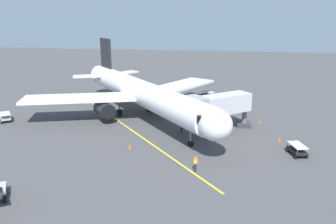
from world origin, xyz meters
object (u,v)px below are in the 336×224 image
Objects in this scene: jet_bridge at (214,106)px; safety_cone_nose_left at (279,140)px; ground_crew_loader at (193,119)px; safety_cone_wing_port at (260,121)px; ground_crew_marshaller at (195,164)px; baggage_cart_near_nose at (5,117)px; baggage_cart_starboard_side at (297,150)px; safety_cone_nose_right at (130,146)px; ground_crew_wing_walker at (182,125)px; safety_cone_wing_starboard at (221,128)px; baggage_cart_portside at (208,95)px; airplane at (141,93)px.

jet_bridge is 18.21× the size of safety_cone_nose_left.
safety_cone_wing_port is (-9.69, -2.49, -0.61)m from ground_crew_loader.
safety_cone_wing_port is at bearing -165.56° from ground_crew_loader.
ground_crew_marshaller is (1.30, 12.26, -2.88)m from jet_bridge.
baggage_cart_starboard_side is at bearing 171.68° from baggage_cart_near_nose.
safety_cone_nose_right is (19.52, 1.20, -0.38)m from baggage_cart_starboard_side.
ground_crew_marshaller is at bearing 65.62° from safety_cone_wing_port.
ground_crew_wing_walker is 1.00× the size of ground_crew_loader.
safety_cone_wing_starboard is at bearing -25.83° from safety_cone_nose_left.
ground_crew_marshaller is 12.41m from ground_crew_wing_walker.
ground_crew_marshaller and ground_crew_wing_walker have the same top height.
ground_crew_marshaller is 3.11× the size of safety_cone_wing_starboard.
safety_cone_nose_left is (-9.81, -10.30, -0.61)m from ground_crew_marshaller.
safety_cone_nose_left is 18.97m from safety_cone_nose_right.
baggage_cart_starboard_side is at bearing 138.52° from safety_cone_wing_starboard.
baggage_cart_portside is 5.26× the size of safety_cone_wing_port.
baggage_cart_near_nose is (19.96, 5.31, -3.35)m from airplane.
airplane is 61.38× the size of safety_cone_wing_starboard.
safety_cone_nose_right is at bearing 97.50° from airplane.
airplane is 19.74× the size of ground_crew_marshaller.
baggage_cart_near_nose is at bearing -0.29° from ground_crew_wing_walker.
airplane is at bearing -15.17° from ground_crew_loader.
ground_crew_marshaller and ground_crew_loader have the same top height.
jet_bridge is 18.21× the size of safety_cone_wing_port.
safety_cone_nose_left is at bearing 167.03° from jet_bridge.
ground_crew_loader is 12.28m from safety_cone_nose_right.
baggage_cart_starboard_side is (-9.83, 6.09, -3.11)m from jet_bridge.
airplane is at bearing -24.79° from jet_bridge.
airplane is 61.38× the size of safety_cone_nose_right.
baggage_cart_portside is 24.71m from safety_cone_nose_left.
baggage_cart_portside is (-2.55, -20.72, -0.23)m from ground_crew_wing_walker.
baggage_cart_starboard_side is (-11.13, -6.17, -0.23)m from ground_crew_marshaller.
airplane is 11.72× the size of baggage_cart_starboard_side.
ground_crew_marshaller is 0.59× the size of baggage_cart_starboard_side.
airplane is 19.74× the size of ground_crew_wing_walker.
safety_cone_wing_port is at bearing -74.97° from baggage_cart_starboard_side.
jet_bridge is at bearing 134.96° from ground_crew_loader.
ground_crew_marshaller reaches higher than safety_cone_nose_right.
safety_cone_nose_left is (-8.51, 1.96, -3.49)m from jet_bridge.
jet_bridge is at bearing -96.07° from ground_crew_marshaller.
jet_bridge is at bearing 155.21° from airplane.
baggage_cart_near_nose is at bearing 3.01° from safety_cone_wing_starboard.
ground_crew_wing_walker is (3.00, -12.05, 0.00)m from ground_crew_marshaller.
baggage_cart_near_nose is 1.01× the size of baggage_cart_starboard_side.
ground_crew_marshaller is at bearing 90.78° from baggage_cart_portside.
airplane is 20.93m from baggage_cart_near_nose.
jet_bridge reaches higher than ground_crew_wing_walker.
safety_cone_nose_right is (-1.65, 12.52, -3.73)m from airplane.
ground_crew_marshaller is 3.11× the size of safety_cone_wing_port.
jet_bridge is 18.21× the size of safety_cone_wing_starboard.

